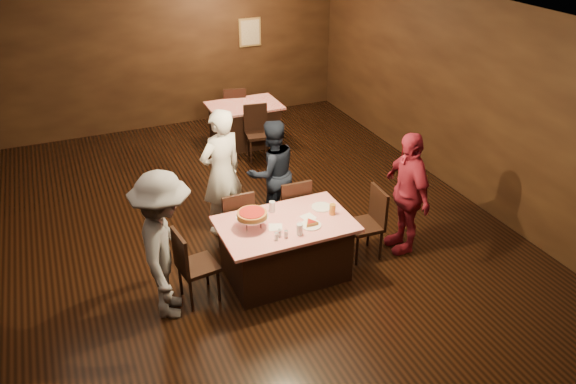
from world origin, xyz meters
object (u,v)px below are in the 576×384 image
Objects in this scene: chair_back_near at (258,133)px; plate_empty at (321,207)px; main_table at (286,249)px; chair_end_left at (198,264)px; glass_back at (272,207)px; chair_far_right at (291,208)px; chair_far_left at (235,220)px; pizza_stand at (252,214)px; diner_white_jacket at (222,173)px; diner_grey_knit at (165,246)px; diner_navy_hoodie at (272,173)px; glass_front_left at (300,229)px; back_table at (245,124)px; diner_red_shirt at (407,192)px; chair_back_far at (234,109)px; glass_amber at (332,209)px; chair_end_right at (364,224)px.

chair_back_near is 3.80× the size of plate_empty.
chair_end_left is at bearing -180.00° from main_table.
main_table is 0.55m from glass_back.
chair_far_right is at bearing -92.87° from chair_back_near.
chair_far_left is 2.50× the size of pizza_stand.
diner_grey_knit is at bearing 33.05° from diner_white_jacket.
plate_empty is (0.15, -0.60, 0.30)m from chair_far_right.
diner_navy_hoodie is 1.61m from glass_front_left.
plate_empty is (2.00, 0.25, -0.10)m from diner_grey_knit.
diner_navy_hoodie is (-0.56, -2.75, 0.39)m from back_table.
diner_red_shirt is (1.68, -0.04, 0.45)m from main_table.
chair_back_near is 6.79× the size of glass_back.
diner_grey_knit reaches higher than main_table.
back_table is 4.51m from chair_end_left.
diner_white_jacket is 1.27m from pizza_stand.
diner_grey_knit is (-1.08, -1.41, -0.02)m from diner_white_jacket.
back_table is 1.37× the size of chair_back_far.
glass_amber is at bearing -5.71° from pizza_stand.
diner_navy_hoodie reaches higher than chair_end_right.
chair_far_left is at bearing -108.62° from chair_back_near.
pizza_stand reaches higher than main_table.
plate_empty is at bearing 98.23° from chair_back_far.
diner_white_jacket is 4.75× the size of pizza_stand.
diner_grey_knit is at bearing -178.71° from glass_amber.
diner_grey_knit reaches higher than chair_far_right.
back_table is 1.37× the size of chair_end_right.
chair_end_left is 0.85m from pizza_stand.
diner_white_jacket is at bearing -8.97° from diner_navy_hoodie.
pizza_stand is 1.52× the size of plate_empty.
diner_grey_knit is at bearing 172.28° from glass_front_left.
diner_red_shirt reaches higher than glass_amber.
glass_front_left is (-1.63, -0.26, 0.01)m from diner_red_shirt.
diner_white_jacket reaches higher than glass_amber.
glass_front_left is 0.60m from glass_amber.
chair_end_left is at bearing -164.05° from glass_back.
chair_far_right is at bearing 41.19° from pizza_stand.
glass_amber is (1.00, -0.10, -0.11)m from pizza_stand.
glass_amber is (1.00, -0.80, 0.37)m from chair_far_left.
main_table is 1.46m from diner_white_jacket.
chair_end_left is 6.79× the size of glass_amber.
chair_back_near is (0.90, 3.34, 0.09)m from main_table.
diner_grey_knit is 3.14m from diner_red_shirt.
diner_navy_hoodie is 1.88m from diner_red_shirt.
chair_back_near is at bearing 85.00° from glass_amber.
chair_far_right is 1.05m from diner_white_jacket.
chair_far_right is at bearing 89.97° from diner_navy_hoodie.
chair_end_left is 2.20m from chair_end_right.
chair_far_right is 6.79× the size of glass_back.
diner_white_jacket is 1.49m from plate_empty.
chair_back_near reaches higher than glass_amber.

